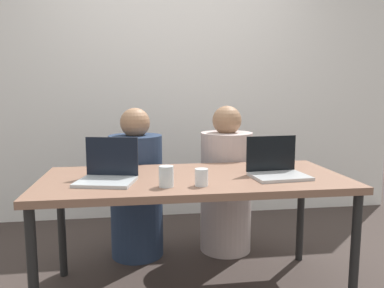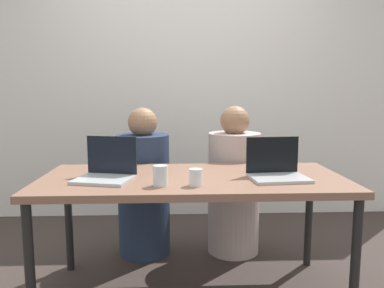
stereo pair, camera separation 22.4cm
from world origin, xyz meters
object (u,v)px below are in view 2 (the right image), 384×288
(person_on_left, at_px, (144,190))
(laptop_front_left, at_px, (107,171))
(person_on_right, at_px, (234,188))
(water_glass_left, at_px, (160,177))
(laptop_front_right, at_px, (277,170))
(water_glass_center, at_px, (196,178))

(person_on_left, bearing_deg, laptop_front_left, 90.93)
(person_on_left, height_order, person_on_right, person_on_right)
(water_glass_left, bearing_deg, person_on_right, 57.87)
(person_on_left, relative_size, laptop_front_left, 3.16)
(laptop_front_left, xyz_separation_m, water_glass_left, (0.31, -0.16, -0.00))
(person_on_left, distance_m, laptop_front_right, 1.10)
(person_on_left, height_order, laptop_front_left, person_on_left)
(laptop_front_left, xyz_separation_m, water_glass_center, (0.49, -0.17, -0.01))
(person_on_left, distance_m, water_glass_center, 0.94)
(person_on_left, bearing_deg, person_on_right, -166.60)
(person_on_left, bearing_deg, laptop_front_right, 153.81)
(water_glass_left, relative_size, water_glass_center, 1.20)
(laptop_front_left, bearing_deg, person_on_right, 52.39)
(person_on_left, height_order, water_glass_left, person_on_left)
(person_on_right, distance_m, water_glass_left, 1.01)
(laptop_front_left, distance_m, water_glass_left, 0.35)
(person_on_right, distance_m, laptop_front_right, 0.74)
(laptop_front_right, height_order, water_glass_left, laptop_front_right)
(laptop_front_right, bearing_deg, laptop_front_left, 174.05)
(laptop_front_right, bearing_deg, water_glass_left, -172.47)
(water_glass_center, bearing_deg, person_on_left, 112.62)
(water_glass_left, bearing_deg, water_glass_center, -1.61)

